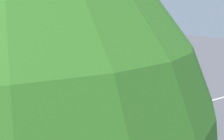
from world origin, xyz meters
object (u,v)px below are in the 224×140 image
(spectator_centre, at_px, (80,70))
(tree_far, at_px, (20,111))
(tour_bus, at_px, (43,70))
(stunt_motorcycle, at_px, (136,68))
(spectator_far_left, at_px, (102,77))
(traffic_cone, at_px, (153,82))
(parked_motorcycle_silver, at_px, (79,85))
(spectator_left, at_px, (87,74))
(flagpole, at_px, (76,76))

(spectator_centre, xyz_separation_m, tree_far, (-12.37, 6.98, 2.66))
(tour_bus, xyz_separation_m, spectator_centre, (1.59, -2.94, -0.64))
(spectator_centre, height_order, stunt_motorcycle, stunt_motorcycle)
(spectator_far_left, bearing_deg, traffic_cone, -99.99)
(stunt_motorcycle, distance_m, tree_far, 15.16)
(spectator_far_left, xyz_separation_m, traffic_cone, (-0.60, -3.39, -0.68))
(traffic_cone, height_order, tree_far, tree_far)
(tour_bus, relative_size, stunt_motorcycle, 4.73)
(spectator_far_left, relative_size, traffic_cone, 2.65)
(parked_motorcycle_silver, relative_size, traffic_cone, 3.26)
(spectator_far_left, height_order, spectator_left, spectator_left)
(spectator_far_left, distance_m, parked_motorcycle_silver, 1.42)
(stunt_motorcycle, bearing_deg, parked_motorcycle_silver, 88.42)
(spectator_left, height_order, traffic_cone, spectator_left)
(spectator_left, bearing_deg, spectator_far_left, -163.58)
(spectator_far_left, height_order, stunt_motorcycle, stunt_motorcycle)
(tour_bus, relative_size, spectator_centre, 5.43)
(stunt_motorcycle, distance_m, traffic_cone, 1.59)
(spectator_far_left, relative_size, spectator_centre, 0.99)
(tour_bus, distance_m, spectator_left, 2.82)
(flagpole, xyz_separation_m, tree_far, (-4.38, 2.68, 0.95))
(spectator_far_left, height_order, flagpole, flagpole)
(spectator_left, bearing_deg, tour_bus, 97.00)
(spectator_left, distance_m, flagpole, 8.05)
(stunt_motorcycle, relative_size, tree_far, 0.37)
(tour_bus, height_order, spectator_centre, tour_bus)
(tour_bus, relative_size, tree_far, 1.74)
(tour_bus, relative_size, flagpole, 1.66)
(traffic_cone, bearing_deg, stunt_motorcycle, 6.90)
(tree_far, bearing_deg, spectator_left, -31.34)
(tour_bus, distance_m, tree_far, 11.68)
(tour_bus, distance_m, flagpole, 6.62)
(parked_motorcycle_silver, bearing_deg, spectator_left, -71.76)
(parked_motorcycle_silver, relative_size, tree_far, 0.39)
(spectator_centre, relative_size, traffic_cone, 2.67)
(parked_motorcycle_silver, relative_size, stunt_motorcycle, 1.06)
(parked_motorcycle_silver, height_order, stunt_motorcycle, stunt_motorcycle)
(spectator_centre, height_order, traffic_cone, spectator_centre)
(spectator_far_left, xyz_separation_m, parked_motorcycle_silver, (0.93, 0.95, -0.50))
(tour_bus, xyz_separation_m, stunt_motorcycle, (0.01, -6.27, -0.63))
(parked_motorcycle_silver, distance_m, stunt_motorcycle, 4.21)
(spectator_left, bearing_deg, stunt_motorcycle, -95.13)
(stunt_motorcycle, height_order, tree_far, tree_far)
(spectator_far_left, xyz_separation_m, tree_far, (-9.98, 7.10, 2.68))
(traffic_cone, bearing_deg, tree_far, 131.81)
(tour_bus, relative_size, spectator_far_left, 5.48)
(spectator_far_left, distance_m, spectator_left, 1.18)
(tour_bus, distance_m, traffic_cone, 6.73)
(parked_motorcycle_silver, distance_m, flagpole, 7.71)
(traffic_cone, bearing_deg, spectator_far_left, 80.01)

